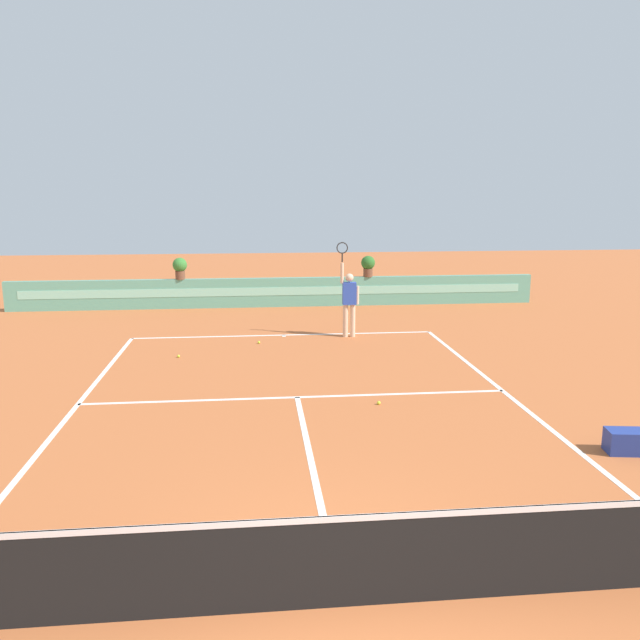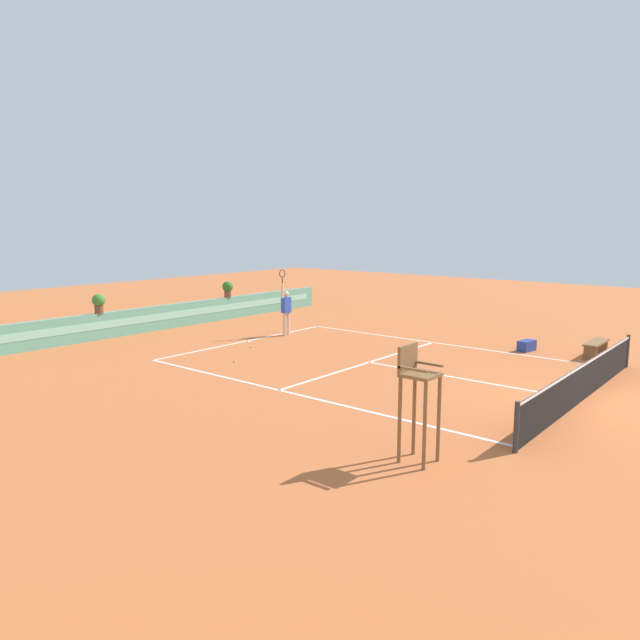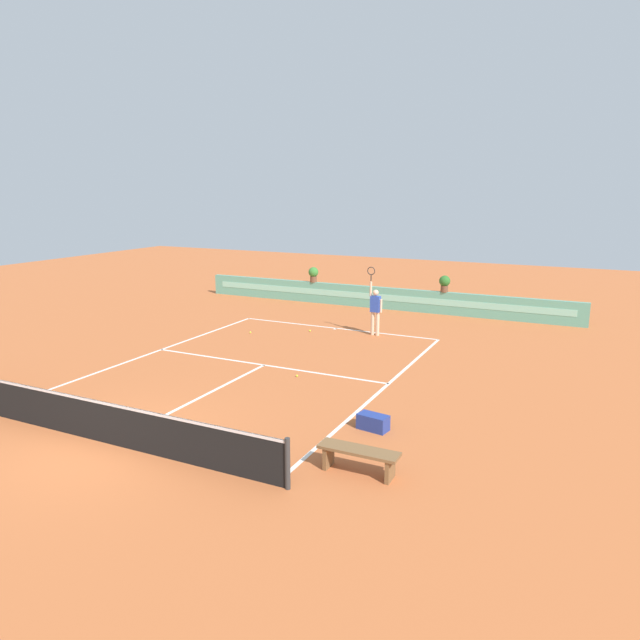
% 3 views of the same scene
% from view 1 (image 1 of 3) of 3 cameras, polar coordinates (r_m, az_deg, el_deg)
% --- Properties ---
extents(ground_plane, '(60.00, 60.00, 0.00)m').
position_cam_1_polar(ground_plane, '(12.12, -1.91, -7.47)').
color(ground_plane, '#BC6033').
extents(court_lines, '(8.32, 11.94, 0.01)m').
position_cam_1_polar(court_lines, '(12.80, -2.13, -6.42)').
color(court_lines, white).
rests_on(court_lines, ground).
extents(net, '(8.92, 0.10, 1.00)m').
position_cam_1_polar(net, '(6.46, 2.04, -20.38)').
color(net, '#333333').
rests_on(net, ground).
extents(back_wall_barrier, '(18.00, 0.21, 1.00)m').
position_cam_1_polar(back_wall_barrier, '(22.11, -3.80, 2.47)').
color(back_wall_barrier, '#60A88E').
rests_on(back_wall_barrier, ground).
extents(gear_bag, '(0.75, 0.46, 0.36)m').
position_cam_1_polar(gear_bag, '(10.98, 25.82, -9.70)').
color(gear_bag, navy).
rests_on(gear_bag, ground).
extents(tennis_player, '(0.62, 0.23, 2.58)m').
position_cam_1_polar(tennis_player, '(17.39, 2.59, 1.89)').
color(tennis_player, beige).
rests_on(tennis_player, ground).
extents(tennis_ball_near_baseline, '(0.07, 0.07, 0.07)m').
position_cam_1_polar(tennis_ball_near_baseline, '(12.12, 5.24, -7.34)').
color(tennis_ball_near_baseline, '#CCE033').
rests_on(tennis_ball_near_baseline, ground).
extents(tennis_ball_mid_court, '(0.07, 0.07, 0.07)m').
position_cam_1_polar(tennis_ball_mid_court, '(16.84, -5.45, -1.99)').
color(tennis_ball_mid_court, '#CCE033').
rests_on(tennis_ball_mid_court, ground).
extents(tennis_ball_by_sideline, '(0.07, 0.07, 0.07)m').
position_cam_1_polar(tennis_ball_by_sideline, '(15.75, -12.45, -3.16)').
color(tennis_ball_by_sideline, '#CCE033').
rests_on(tennis_ball_by_sideline, ground).
extents(potted_plant_right, '(0.48, 0.48, 0.72)m').
position_cam_1_polar(potted_plant_right, '(22.32, 4.29, 4.92)').
color(potted_plant_right, brown).
rests_on(potted_plant_right, back_wall_barrier).
extents(potted_plant_left, '(0.48, 0.48, 0.72)m').
position_cam_1_polar(potted_plant_left, '(22.11, -12.34, 4.62)').
color(potted_plant_left, brown).
rests_on(potted_plant_left, back_wall_barrier).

